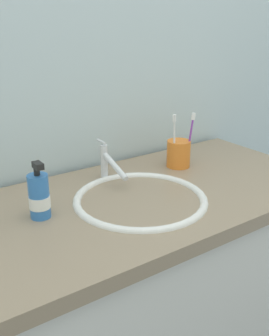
{
  "coord_description": "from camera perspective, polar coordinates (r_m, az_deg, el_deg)",
  "views": [
    {
      "loc": [
        -0.63,
        -0.87,
        1.42
      ],
      "look_at": [
        -0.03,
        0.0,
        1.01
      ],
      "focal_mm": 41.87,
      "sensor_mm": 36.0,
      "label": 1
    }
  ],
  "objects": [
    {
      "name": "tiled_wall_back",
      "position": [
        1.37,
        -7.01,
        11.78
      ],
      "size": [
        2.44,
        0.04,
        2.4
      ],
      "primitive_type": "cube",
      "color": "silver",
      "rests_on": "ground"
    },
    {
      "name": "vanity_counter",
      "position": [
        1.44,
        1.03,
        -20.64
      ],
      "size": [
        1.24,
        0.58,
        0.92
      ],
      "color": "silver",
      "rests_on": "ground"
    },
    {
      "name": "sink_basin",
      "position": [
        1.17,
        0.84,
        -6.47
      ],
      "size": [
        0.4,
        0.4,
        0.12
      ],
      "color": "white",
      "rests_on": "vanity_counter"
    },
    {
      "name": "faucet",
      "position": [
        1.27,
        -3.86,
        0.79
      ],
      "size": [
        0.02,
        0.17,
        0.13
      ],
      "color": "silver",
      "rests_on": "sink_basin"
    },
    {
      "name": "toothbrush_cup",
      "position": [
        1.4,
        6.42,
        2.1
      ],
      "size": [
        0.08,
        0.08,
        0.09
      ],
      "primitive_type": "cylinder",
      "color": "orange",
      "rests_on": "vanity_counter"
    },
    {
      "name": "toothbrush_purple",
      "position": [
        1.38,
        8.12,
        4.62
      ],
      "size": [
        0.03,
        0.02,
        0.19
      ],
      "color": "purple",
      "rests_on": "toothbrush_cup"
    },
    {
      "name": "toothbrush_white",
      "position": [
        1.35,
        5.81,
        4.39
      ],
      "size": [
        0.03,
        0.02,
        0.19
      ],
      "color": "white",
      "rests_on": "toothbrush_cup"
    },
    {
      "name": "soap_dispenser",
      "position": [
        1.06,
        -13.7,
        -4.06
      ],
      "size": [
        0.06,
        0.06,
        0.16
      ],
      "color": "#3372BF",
      "rests_on": "vanity_counter"
    }
  ]
}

